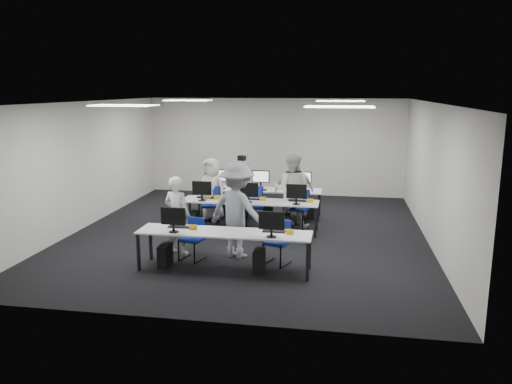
% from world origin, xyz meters
% --- Properties ---
extents(room, '(9.00, 9.02, 3.00)m').
position_xyz_m(room, '(0.00, 0.00, 1.50)').
color(room, black).
rests_on(room, ground).
extents(ceiling_panels, '(5.20, 4.60, 0.02)m').
position_xyz_m(ceiling_panels, '(0.00, 0.00, 2.98)').
color(ceiling_panels, white).
rests_on(ceiling_panels, room).
extents(desk_front, '(3.20, 0.70, 0.73)m').
position_xyz_m(desk_front, '(0.00, -2.40, 0.68)').
color(desk_front, silver).
rests_on(desk_front, ground).
extents(desk_mid, '(3.20, 0.70, 0.73)m').
position_xyz_m(desk_mid, '(0.00, 0.20, 0.68)').
color(desk_mid, silver).
rests_on(desk_mid, ground).
extents(desk_back, '(3.20, 0.70, 0.73)m').
position_xyz_m(desk_back, '(0.00, 1.60, 0.68)').
color(desk_back, silver).
rests_on(desk_back, ground).
extents(equipment_front, '(2.51, 0.41, 1.19)m').
position_xyz_m(equipment_front, '(-0.19, -2.42, 0.36)').
color(equipment_front, '#0D47B0').
rests_on(equipment_front, desk_front).
extents(equipment_mid, '(2.91, 0.41, 1.19)m').
position_xyz_m(equipment_mid, '(-0.19, 0.18, 0.36)').
color(equipment_mid, white).
rests_on(equipment_mid, desk_mid).
extents(equipment_back, '(2.91, 0.41, 1.19)m').
position_xyz_m(equipment_back, '(0.19, 1.62, 0.36)').
color(equipment_back, white).
rests_on(equipment_back, desk_back).
extents(chair_0, '(0.50, 0.53, 0.81)m').
position_xyz_m(chair_0, '(-0.75, -1.95, 0.26)').
color(chair_0, navy).
rests_on(chair_0, ground).
extents(chair_1, '(0.55, 0.57, 0.84)m').
position_xyz_m(chair_1, '(0.92, -1.93, 0.27)').
color(chair_1, navy).
rests_on(chair_1, ground).
extents(chair_2, '(0.48, 0.52, 0.89)m').
position_xyz_m(chair_2, '(-1.08, 0.74, 0.28)').
color(chair_2, navy).
rests_on(chair_2, ground).
extents(chair_3, '(0.55, 0.58, 0.94)m').
position_xyz_m(chair_3, '(0.02, 0.70, 0.30)').
color(chair_3, navy).
rests_on(chair_3, ground).
extents(chair_4, '(0.56, 0.59, 0.91)m').
position_xyz_m(chair_4, '(1.09, 0.69, 0.29)').
color(chair_4, navy).
rests_on(chair_4, ground).
extents(chair_5, '(0.48, 0.51, 0.90)m').
position_xyz_m(chair_5, '(-1.12, 1.08, 0.28)').
color(chair_5, navy).
rests_on(chair_5, ground).
extents(chair_6, '(0.48, 0.52, 0.97)m').
position_xyz_m(chair_6, '(-0.03, 0.94, 0.31)').
color(chair_6, navy).
rests_on(chair_6, ground).
extents(chair_7, '(0.59, 0.61, 0.94)m').
position_xyz_m(chair_7, '(0.95, 1.02, 0.30)').
color(chair_7, navy).
rests_on(chair_7, ground).
extents(handbag, '(0.37, 0.29, 0.27)m').
position_xyz_m(handbag, '(-1.06, 0.27, 0.87)').
color(handbag, tan).
rests_on(handbag, desk_mid).
extents(student_0, '(0.67, 0.53, 1.60)m').
position_xyz_m(student_0, '(-1.14, -1.66, 0.80)').
color(student_0, silver).
rests_on(student_0, ground).
extents(student_1, '(0.94, 0.76, 1.84)m').
position_xyz_m(student_1, '(0.93, 0.73, 0.92)').
color(student_1, silver).
rests_on(student_1, ground).
extents(student_2, '(0.90, 0.74, 1.59)m').
position_xyz_m(student_2, '(-1.13, 1.04, 0.79)').
color(student_2, silver).
rests_on(student_2, ground).
extents(student_3, '(1.08, 0.78, 1.69)m').
position_xyz_m(student_3, '(0.96, 0.99, 0.85)').
color(student_3, silver).
rests_on(student_3, ground).
extents(photographer, '(1.40, 1.10, 1.90)m').
position_xyz_m(photographer, '(0.08, -1.63, 0.95)').
color(photographer, slate).
rests_on(photographer, ground).
extents(dslr_camera, '(0.19, 0.22, 0.10)m').
position_xyz_m(dslr_camera, '(0.15, -1.47, 1.96)').
color(dslr_camera, black).
rests_on(dslr_camera, photographer).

